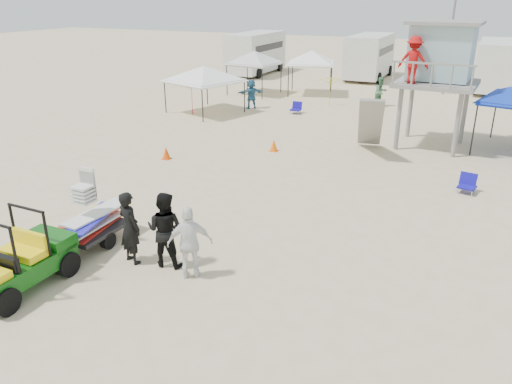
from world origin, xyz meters
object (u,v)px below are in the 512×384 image
at_px(surf_trailer, 90,218).
at_px(man_left, 130,228).
at_px(utility_cart, 15,256).
at_px(lifeguard_tower, 438,57).

distance_m(surf_trailer, man_left, 1.55).
xyz_separation_m(utility_cart, man_left, (1.52, 2.03, 0.09)).
xyz_separation_m(surf_trailer, lifeguard_tower, (6.79, 13.41, 3.00)).
height_order(surf_trailer, lifeguard_tower, lifeguard_tower).
height_order(utility_cart, surf_trailer, surf_trailer).
xyz_separation_m(surf_trailer, man_left, (1.52, -0.30, 0.17)).
relative_size(utility_cart, surf_trailer, 1.09).
bearing_deg(surf_trailer, man_left, -11.20).
xyz_separation_m(utility_cart, surf_trailer, (0.00, 2.33, -0.08)).
distance_m(man_left, lifeguard_tower, 14.95).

